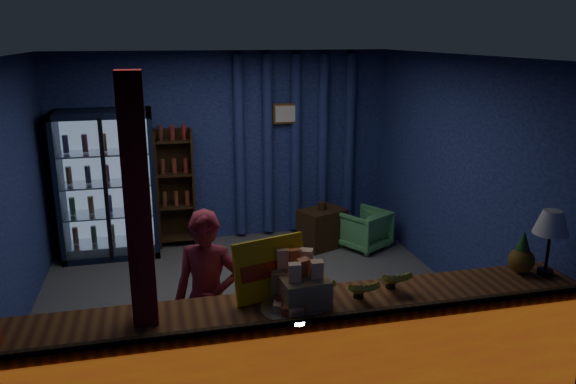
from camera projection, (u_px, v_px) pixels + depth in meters
name	position (u px, v px, depth m)	size (l,w,h in m)	color
ground	(254.00, 305.00, 6.03)	(4.60, 4.60, 0.00)	#515154
room_walls	(251.00, 162.00, 5.60)	(4.60, 4.60, 4.60)	navy
counter	(298.00, 363.00, 4.11)	(4.40, 0.57, 0.99)	brown
support_post	(143.00, 273.00, 3.66)	(0.16, 0.16, 2.60)	maroon
beverage_cooler	(108.00, 185.00, 7.22)	(1.20, 0.62, 1.90)	black
bottle_shelf	(175.00, 188.00, 7.58)	(0.50, 0.28, 1.60)	#352011
curtain_folds	(296.00, 145.00, 7.90)	(1.74, 0.14, 2.50)	navy
framed_picture	(286.00, 114.00, 7.70)	(0.36, 0.04, 0.28)	gold
shopkeeper	(208.00, 300.00, 4.52)	(0.54, 0.35, 1.48)	maroon
green_chair	(364.00, 229.00, 7.57)	(0.57, 0.58, 0.53)	#55AA63
side_table	(322.00, 228.00, 7.62)	(0.70, 0.61, 0.63)	#352011
yellow_sign	(270.00, 269.00, 4.04)	(0.57, 0.26, 0.45)	#E9B20C
snack_box_left	(304.00, 290.00, 3.93)	(0.35, 0.30, 0.34)	tan
snack_box_centre	(294.00, 278.00, 4.12)	(0.39, 0.34, 0.36)	tan
pastry_tray	(292.00, 308.00, 3.89)	(0.44, 0.44, 0.07)	silver
banana_bunches	(358.00, 284.00, 4.09)	(0.85, 0.32, 0.19)	gold
table_lamp	(551.00, 225.00, 4.37)	(0.27, 0.27, 0.53)	black
pineapple	(522.00, 257.00, 4.47)	(0.20, 0.20, 0.35)	#91601A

